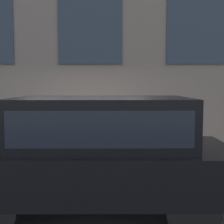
% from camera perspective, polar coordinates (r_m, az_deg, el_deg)
% --- Properties ---
extents(ground_plane, '(80.00, 80.00, 0.00)m').
position_cam_1_polar(ground_plane, '(6.23, -5.26, -13.53)').
color(ground_plane, '#514F4C').
extents(sidewalk, '(2.36, 60.00, 0.15)m').
position_cam_1_polar(sidewalk, '(7.34, -4.47, -10.06)').
color(sidewalk, '#A8A093').
rests_on(sidewalk, ground_plane).
extents(fire_hydrant, '(0.37, 0.48, 0.78)m').
position_cam_1_polar(fire_hydrant, '(6.49, -3.65, -7.76)').
color(fire_hydrant, gold).
rests_on(fire_hydrant, sidewalk).
extents(person, '(0.27, 0.18, 1.10)m').
position_cam_1_polar(person, '(7.02, 3.35, -4.60)').
color(person, navy).
rests_on(person, sidewalk).
extents(parked_truck_black_near, '(1.87, 4.21, 1.79)m').
position_cam_1_polar(parked_truck_black_near, '(4.82, -2.58, -6.51)').
color(parked_truck_black_near, black).
rests_on(parked_truck_black_near, ground_plane).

